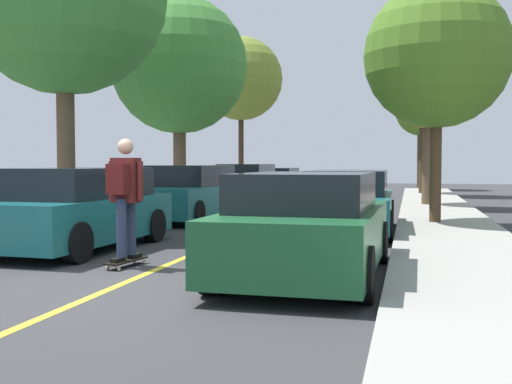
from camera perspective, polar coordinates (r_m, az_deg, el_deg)
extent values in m
plane|color=#353538|center=(7.95, -12.86, -8.52)|extent=(80.00, 80.00, 0.00)
cube|color=#9E9B93|center=(7.15, 20.71, -9.32)|extent=(2.25, 56.00, 0.14)
cube|color=gold|center=(11.61, -3.88, -4.90)|extent=(0.12, 39.20, 0.01)
cube|color=#196066|center=(11.43, -16.21, -2.35)|extent=(2.01, 4.17, 0.74)
cube|color=black|center=(11.46, -16.04, 0.83)|extent=(1.74, 2.82, 0.52)
cylinder|color=black|center=(9.86, -16.16, -4.50)|extent=(0.25, 0.65, 0.64)
cylinder|color=black|center=(12.21, -9.35, -3.05)|extent=(0.25, 0.65, 0.64)
cylinder|color=black|center=(13.05, -16.23, -2.75)|extent=(0.25, 0.65, 0.64)
cube|color=#196066|center=(16.69, -6.14, -0.68)|extent=(1.89, 4.68, 0.75)
cube|color=black|center=(16.86, -5.89, 1.54)|extent=(1.63, 2.79, 0.54)
cylinder|color=black|center=(14.90, -5.47, -1.99)|extent=(0.24, 0.65, 0.64)
cylinder|color=black|center=(15.57, -11.16, -1.83)|extent=(0.24, 0.65, 0.64)
cylinder|color=black|center=(17.96, -1.78, -1.18)|extent=(0.24, 0.65, 0.64)
cylinder|color=black|center=(18.51, -6.67, -1.08)|extent=(0.24, 0.65, 0.64)
cube|color=white|center=(22.29, -0.94, 0.19)|extent=(1.86, 4.71, 0.75)
cube|color=black|center=(22.49, -0.81, 1.87)|extent=(1.60, 3.05, 0.56)
cylinder|color=black|center=(20.53, 0.19, -0.68)|extent=(0.24, 0.65, 0.64)
cylinder|color=black|center=(20.93, -4.09, -0.63)|extent=(0.24, 0.65, 0.64)
cylinder|color=black|center=(23.73, 1.83, -0.23)|extent=(0.24, 0.65, 0.64)
cylinder|color=black|center=(24.07, -1.91, -0.18)|extent=(0.24, 0.65, 0.64)
cube|color=navy|center=(27.59, 1.98, 0.60)|extent=(1.82, 4.55, 0.68)
cube|color=black|center=(27.53, 1.96, 1.77)|extent=(1.58, 2.66, 0.45)
cylinder|color=black|center=(25.90, 3.08, 0.02)|extent=(0.23, 0.64, 0.64)
cylinder|color=black|center=(26.25, -0.46, 0.06)|extent=(0.23, 0.64, 0.64)
cylinder|color=black|center=(28.99, 4.18, 0.30)|extent=(0.23, 0.64, 0.64)
cylinder|color=black|center=(29.30, 1.00, 0.34)|extent=(0.23, 0.64, 0.64)
cube|color=#1E5B33|center=(8.39, 4.77, -4.07)|extent=(1.92, 4.26, 0.74)
cube|color=black|center=(8.23, 4.65, 0.08)|extent=(1.67, 2.44, 0.48)
cylinder|color=black|center=(9.97, 1.26, -4.31)|extent=(0.23, 0.64, 0.64)
cylinder|color=black|center=(9.71, 11.31, -4.55)|extent=(0.23, 0.64, 0.64)
cylinder|color=black|center=(7.27, -4.03, -6.95)|extent=(0.23, 0.64, 0.64)
cylinder|color=black|center=(6.92, 9.84, -7.48)|extent=(0.23, 0.64, 0.64)
cube|color=#196066|center=(13.76, 8.40, -1.57)|extent=(1.96, 4.63, 0.68)
cube|color=black|center=(13.80, 8.44, 0.91)|extent=(1.71, 2.97, 0.51)
cylinder|color=black|center=(15.45, 5.61, -1.82)|extent=(0.23, 0.64, 0.64)
cylinder|color=black|center=(15.33, 12.14, -1.91)|extent=(0.23, 0.64, 0.64)
cylinder|color=black|center=(12.30, 3.72, -2.98)|extent=(0.23, 0.64, 0.64)
cylinder|color=black|center=(12.15, 11.94, -3.10)|extent=(0.23, 0.64, 0.64)
cylinder|color=brown|center=(14.85, -17.07, 4.92)|extent=(0.40, 0.40, 4.00)
cylinder|color=brown|center=(21.33, -7.03, 3.25)|extent=(0.43, 0.43, 3.21)
sphere|color=#3D7F33|center=(21.58, -7.08, 11.50)|extent=(4.63, 4.63, 4.63)
cylinder|color=#3D2D1E|center=(28.86, -1.38, 4.04)|extent=(0.24, 0.24, 4.13)
sphere|color=olive|center=(29.11, -1.39, 10.38)|extent=(3.85, 3.85, 3.85)
cylinder|color=#4C3823|center=(15.22, 16.18, 2.48)|extent=(0.27, 0.27, 2.73)
sphere|color=#4C7A23|center=(15.42, 16.31, 11.98)|extent=(3.41, 3.41, 3.41)
cylinder|color=brown|center=(21.69, 15.54, 3.02)|extent=(0.40, 0.40, 3.10)
sphere|color=olive|center=(21.84, 15.62, 9.47)|extent=(2.93, 2.93, 2.93)
cylinder|color=#3D2D1E|center=(29.56, 15.14, 3.96)|extent=(0.40, 0.40, 4.17)
sphere|color=olive|center=(29.80, 15.22, 10.04)|extent=(3.58, 3.58, 3.58)
cylinder|color=#3D2D1E|center=(36.25, 14.92, 3.11)|extent=(0.42, 0.42, 3.40)
sphere|color=#4C7A23|center=(36.37, 14.98, 7.32)|extent=(2.93, 2.93, 2.93)
cube|color=black|center=(9.41, -11.81, -6.19)|extent=(0.33, 0.86, 0.02)
cylinder|color=beige|center=(9.76, -11.16, -6.25)|extent=(0.03, 0.06, 0.06)
cylinder|color=beige|center=(9.65, -10.21, -6.34)|extent=(0.03, 0.06, 0.06)
cylinder|color=beige|center=(9.20, -13.48, -6.82)|extent=(0.03, 0.06, 0.06)
cylinder|color=beige|center=(9.09, -12.49, -6.92)|extent=(0.03, 0.06, 0.06)
cube|color=#99999E|center=(9.70, -10.69, -6.06)|extent=(0.10, 0.05, 0.02)
cube|color=#99999E|center=(9.14, -12.99, -6.62)|extent=(0.10, 0.05, 0.02)
cube|color=black|center=(9.59, -11.08, -5.77)|extent=(0.13, 0.27, 0.06)
cube|color=black|center=(9.23, -12.57, -6.11)|extent=(0.13, 0.27, 0.06)
cylinder|color=#283351|center=(9.45, -11.43, -3.11)|extent=(0.17, 0.17, 0.85)
cylinder|color=#283351|center=(9.25, -12.25, -3.25)|extent=(0.17, 0.17, 0.85)
cube|color=#511919|center=(9.30, -11.88, 1.07)|extent=(0.43, 0.27, 0.66)
sphere|color=tan|center=(9.30, -11.91, 4.11)|extent=(0.23, 0.23, 0.23)
cylinder|color=#511919|center=(9.44, -13.11, 1.01)|extent=(0.10, 0.10, 0.58)
cylinder|color=#511919|center=(9.17, -10.60, 0.99)|extent=(0.10, 0.10, 0.58)
cube|color=#4C1414|center=(9.14, -12.57, 1.16)|extent=(0.32, 0.22, 0.44)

